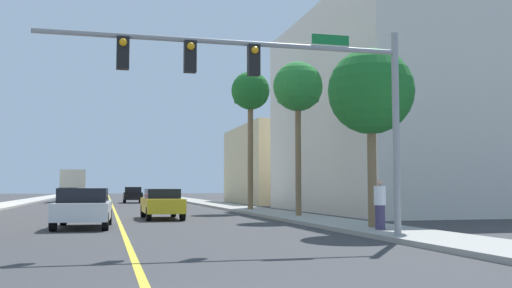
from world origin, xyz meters
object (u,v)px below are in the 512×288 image
Objects in this scene: traffic_signal_mast at (280,80)px; car_black at (133,195)px; pedestrian at (380,205)px; car_red at (93,197)px; palm_mid at (298,89)px; car_silver at (68,196)px; delivery_truck at (73,185)px; palm_near at (371,92)px; palm_far at (250,94)px; car_white at (83,208)px; car_yellow at (162,203)px.

traffic_signal_mast is 2.37× the size of car_black.
car_black is 2.60× the size of pedestrian.
palm_mid is at bearing -65.40° from car_red.
delivery_truck is at bearing 90.46° from car_silver.
car_red is 32.85m from pedestrian.
traffic_signal_mast is 5.55m from palm_near.
palm_mid is at bearing -77.72° from car_black.
palm_far is 2.19× the size of car_silver.
car_white is at bearing -156.77° from palm_mid.
palm_mid reaches higher than delivery_truck.
palm_far is 2.21× the size of car_red.
pedestrian is (-0.44, -9.65, -5.36)m from palm_mid.
palm_far reaches higher than palm_mid.
palm_near reaches higher than car_silver.
palm_mid reaches higher than traffic_signal_mast.
car_white reaches higher than car_yellow.
car_red is (-3.49, -9.06, -0.05)m from car_black.
car_silver is (-2.35, 31.82, 0.01)m from car_white.
traffic_signal_mast is 2.28× the size of car_white.
car_black is at bearing 68.94° from car_red.
car_yellow is 6.55m from car_white.
car_yellow is 1.15× the size of car_silver.
car_black is (-6.32, 39.34, -4.01)m from palm_near.
car_red is at bearing 114.57° from palm_mid.
car_red is (-9.81, 30.28, -4.07)m from palm_near.
palm_near is (4.33, 3.46, 0.37)m from traffic_signal_mast.
palm_near is at bearing -89.47° from palm_far.
pedestrian is at bearing -92.61° from palm_mid.
car_white is (-9.67, 4.28, -4.05)m from palm_near.
traffic_signal_mast is at bearing 126.08° from pedestrian.
pedestrian is at bearing 29.63° from traffic_signal_mast.
car_yellow is 1.16× the size of car_red.
delivery_truck is at bearing 98.79° from car_yellow.
delivery_truck is at bearing 108.42° from palm_mid.
pedestrian reaches higher than car_white.
palm_near is 46.86m from delivery_truck.
pedestrian is (5.96, -11.03, 0.20)m from car_yellow.
car_black is 8.24m from delivery_truck.
palm_far reaches higher than pedestrian.
palm_mid reaches higher than car_red.
traffic_signal_mast is 13.95m from car_yellow.
delivery_truck is 5.41× the size of pedestrian.
pedestrian reaches higher than car_yellow.
car_yellow is 12.54m from pedestrian.
car_red is (-3.56, 20.42, -0.03)m from car_yellow.
car_black is 0.96× the size of car_white.
pedestrian is (4.04, 2.30, -3.47)m from traffic_signal_mast.
car_yellow is at bearing -130.56° from palm_far.
traffic_signal_mast is 1.33× the size of palm_mid.
palm_far is at bearing 78.46° from traffic_signal_mast.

